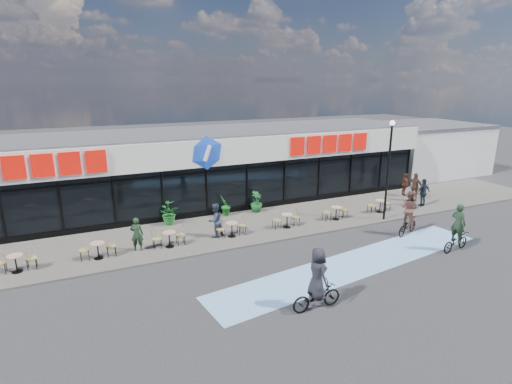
% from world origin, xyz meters
% --- Properties ---
extents(ground, '(120.00, 120.00, 0.00)m').
position_xyz_m(ground, '(0.00, 0.00, 0.00)').
color(ground, '#28282B').
rests_on(ground, ground).
extents(sidewalk, '(44.00, 5.00, 0.10)m').
position_xyz_m(sidewalk, '(0.00, 4.50, 0.05)').
color(sidewalk, '#5A5650').
rests_on(sidewalk, ground).
extents(bike_lane, '(14.17, 4.13, 0.01)m').
position_xyz_m(bike_lane, '(4.00, -1.50, 0.01)').
color(bike_lane, '#75A8DD').
rests_on(bike_lane, ground).
extents(building, '(30.60, 6.57, 4.75)m').
position_xyz_m(building, '(-0.00, 9.93, 2.34)').
color(building, black).
rests_on(building, ground).
extents(neighbour_building, '(9.20, 7.20, 4.11)m').
position_xyz_m(neighbour_building, '(20.50, 11.00, 2.06)').
color(neighbour_building, white).
rests_on(neighbour_building, ground).
extents(lamp_post, '(0.28, 0.28, 5.50)m').
position_xyz_m(lamp_post, '(8.84, 2.30, 3.34)').
color(lamp_post, black).
rests_on(lamp_post, sidewalk).
extents(bistro_set_1, '(1.54, 0.62, 0.90)m').
position_xyz_m(bistro_set_1, '(-9.21, 3.47, 0.56)').
color(bistro_set_1, tan).
rests_on(bistro_set_1, sidewalk).
extents(bistro_set_2, '(1.54, 0.62, 0.90)m').
position_xyz_m(bistro_set_2, '(-6.10, 3.47, 0.56)').
color(bistro_set_2, tan).
rests_on(bistro_set_2, sidewalk).
extents(bistro_set_3, '(1.54, 0.62, 0.90)m').
position_xyz_m(bistro_set_3, '(-2.98, 3.47, 0.56)').
color(bistro_set_3, tan).
rests_on(bistro_set_3, sidewalk).
extents(bistro_set_4, '(1.54, 0.62, 0.90)m').
position_xyz_m(bistro_set_4, '(0.13, 3.47, 0.56)').
color(bistro_set_4, tan).
rests_on(bistro_set_4, sidewalk).
extents(bistro_set_5, '(1.54, 0.62, 0.90)m').
position_xyz_m(bistro_set_5, '(3.25, 3.47, 0.56)').
color(bistro_set_5, tan).
rests_on(bistro_set_5, sidewalk).
extents(bistro_set_6, '(1.54, 0.62, 0.90)m').
position_xyz_m(bistro_set_6, '(6.37, 3.47, 0.56)').
color(bistro_set_6, tan).
rests_on(bistro_set_6, sidewalk).
extents(bistro_set_7, '(1.54, 0.62, 0.90)m').
position_xyz_m(bistro_set_7, '(9.48, 3.47, 0.56)').
color(bistro_set_7, tan).
rests_on(bistro_set_7, sidewalk).
extents(potted_plant_left, '(1.37, 1.41, 1.20)m').
position_xyz_m(potted_plant_left, '(-2.38, 6.49, 0.70)').
color(potted_plant_left, '#1C6525').
rests_on(potted_plant_left, sidewalk).
extents(potted_plant_mid, '(0.97, 0.97, 1.24)m').
position_xyz_m(potted_plant_mid, '(2.87, 6.47, 0.72)').
color(potted_plant_mid, '#175122').
rests_on(potted_plant_mid, sidewalk).
extents(potted_plant_right, '(0.85, 0.86, 1.22)m').
position_xyz_m(potted_plant_right, '(0.92, 6.49, 0.71)').
color(potted_plant_right, '#1E6920').
rests_on(potted_plant_right, sidewalk).
extents(patron_left, '(0.67, 0.54, 1.59)m').
position_xyz_m(patron_left, '(-4.40, 3.58, 0.89)').
color(patron_left, '#1B311C').
rests_on(patron_left, sidewalk).
extents(patron_right, '(1.03, 0.94, 1.72)m').
position_xyz_m(patron_right, '(-0.60, 3.74, 0.96)').
color(patron_right, '#2F3A49').
rests_on(patron_right, sidewalk).
extents(pedestrian_a, '(0.82, 1.16, 1.82)m').
position_xyz_m(pedestrian_a, '(13.10, 4.37, 1.01)').
color(pedestrian_a, '#4D3328').
rests_on(pedestrian_a, sidewalk).
extents(pedestrian_b, '(0.60, 0.97, 1.55)m').
position_xyz_m(pedestrian_b, '(13.38, 5.50, 0.87)').
color(pedestrian_b, '#4B241A').
rests_on(pedestrian_b, sidewalk).
extents(pedestrian_c, '(1.03, 0.46, 1.73)m').
position_xyz_m(pedestrian_c, '(12.72, 3.27, 0.96)').
color(pedestrian_c, '#28343F').
rests_on(pedestrian_c, sidewalk).
extents(cyclist_a, '(1.81, 0.86, 2.28)m').
position_xyz_m(cyclist_a, '(9.02, -2.26, 0.78)').
color(cyclist_a, black).
rests_on(cyclist_a, ground).
extents(cyclist_b, '(1.90, 1.22, 2.31)m').
position_xyz_m(cyclist_b, '(8.55, 0.25, 0.95)').
color(cyclist_b, black).
rests_on(cyclist_b, ground).
extents(cyclist_c, '(1.86, 0.89, 2.28)m').
position_xyz_m(cyclist_c, '(0.51, -3.79, 0.88)').
color(cyclist_c, black).
rests_on(cyclist_c, ground).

